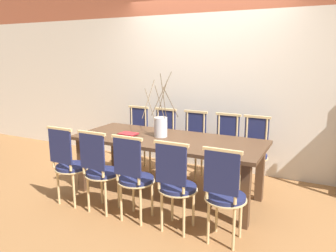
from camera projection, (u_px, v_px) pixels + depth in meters
ground_plane at (168, 195)px, 4.05m from camera, size 16.00×16.00×0.00m
wall_rear at (206, 61)px, 4.79m from camera, size 12.00×0.06×3.20m
dining_table at (168, 146)px, 3.92m from camera, size 2.27×0.92×0.72m
chair_near_leftend at (69, 163)px, 3.71m from camera, size 0.39×0.39×0.93m
chair_near_left at (100, 168)px, 3.51m from camera, size 0.39×0.39×0.93m
chair_near_center at (134, 175)px, 3.33m from camera, size 0.39×0.39×0.93m
chair_near_right at (176, 183)px, 3.12m from camera, size 0.39×0.39×0.93m
chair_near_rightend at (224, 192)px, 2.91m from camera, size 0.39×0.39×0.93m
chair_far_leftend at (135, 135)px, 4.98m from camera, size 0.39×0.39×0.93m
chair_far_left at (162, 138)px, 4.78m from camera, size 0.39×0.39×0.93m
chair_far_center at (192, 142)px, 4.57m from camera, size 0.39×0.39×0.93m
chair_far_right at (225, 146)px, 4.37m from camera, size 0.39×0.39×0.93m
chair_far_rightend at (254, 150)px, 4.20m from camera, size 0.39×0.39×0.93m
vase_centerpiece at (161, 126)px, 3.95m from camera, size 0.38×0.37×0.78m
book_stack at (128, 134)px, 4.04m from camera, size 0.23×0.18×0.03m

